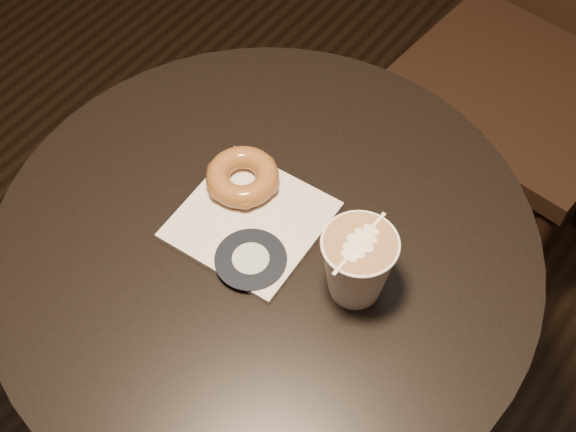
{
  "coord_description": "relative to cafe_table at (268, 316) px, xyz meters",
  "views": [
    {
      "loc": [
        0.35,
        -0.42,
        1.6
      ],
      "look_at": [
        0.01,
        0.03,
        0.79
      ],
      "focal_mm": 50.0,
      "sensor_mm": 36.0,
      "label": 1
    }
  ],
  "objects": [
    {
      "name": "cafe_table",
      "position": [
        0.0,
        0.0,
        0.0
      ],
      "size": [
        0.7,
        0.7,
        0.75
      ],
      "color": "black",
      "rests_on": "ground"
    },
    {
      "name": "chair",
      "position": [
        0.07,
        0.8,
        0.05
      ],
      "size": [
        0.46,
        0.46,
        1.08
      ],
      "rotation": [
        0.0,
        0.0,
        -0.07
      ],
      "color": "black",
      "rests_on": "ground"
    },
    {
      "name": "pastry_bag",
      "position": [
        -0.03,
        0.01,
        0.2
      ],
      "size": [
        0.18,
        0.18,
        0.01
      ],
      "primitive_type": "cube",
      "rotation": [
        0.0,
        0.0,
        0.06
      ],
      "color": "silver",
      "rests_on": "cafe_table"
    },
    {
      "name": "doughnut",
      "position": [
        -0.07,
        0.05,
        0.22
      ],
      "size": [
        0.1,
        0.1,
        0.03
      ],
      "primitive_type": "torus",
      "color": "brown",
      "rests_on": "pastry_bag"
    },
    {
      "name": "latte_cup",
      "position": [
        0.13,
        0.01,
        0.25
      ],
      "size": [
        0.09,
        0.09,
        0.1
      ],
      "primitive_type": null,
      "color": "white",
      "rests_on": "cafe_table"
    }
  ]
}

